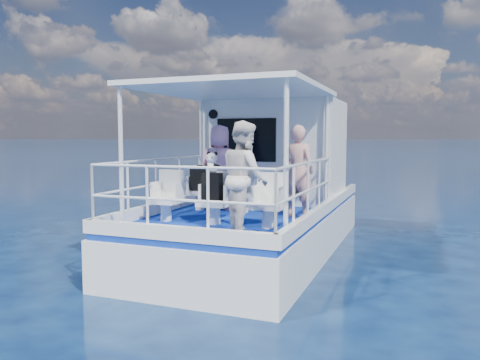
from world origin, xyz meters
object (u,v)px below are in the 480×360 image
Objects in this scene: panda at (212,162)px; backpack_center at (212,187)px; passenger_stbd_aft at (245,177)px; passenger_port_fwd at (220,167)px.

backpack_center is at bearing -82.41° from panda.
passenger_stbd_aft is 0.88m from panda.
passenger_port_fwd reaches higher than backpack_center.
panda is (0.53, -1.52, 0.18)m from passenger_port_fwd.
passenger_port_fwd reaches higher than passenger_stbd_aft.
passenger_port_fwd is 1.62m from panda.
passenger_port_fwd is at bearing 109.25° from backpack_center.
backpack_center is 1.35× the size of panda.
passenger_stbd_aft is at bearing 109.50° from passenger_port_fwd.
panda is (-0.73, 0.45, 0.18)m from passenger_stbd_aft.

